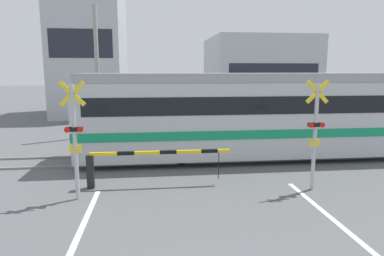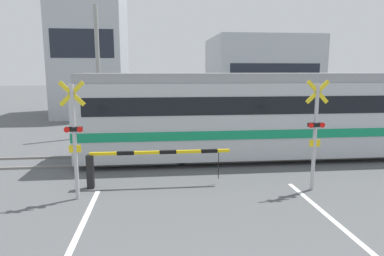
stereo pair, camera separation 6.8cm
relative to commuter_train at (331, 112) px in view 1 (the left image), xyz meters
name	(u,v)px [view 1 (the left image)]	position (x,y,z in m)	size (l,w,h in m)	color
rail_track_near	(188,163)	(-5.95, -0.72, -1.77)	(50.00, 0.10, 0.08)	gray
rail_track_far	(185,154)	(-5.95, 0.72, -1.77)	(50.00, 0.10, 0.08)	gray
commuter_train	(331,112)	(0.00, 0.00, 0.00)	(20.14, 2.83, 3.39)	#B7BCC1
crossing_barrier_near	(132,161)	(-7.91, -3.04, -1.00)	(4.33, 0.20, 1.10)	black
crossing_barrier_far	(221,127)	(-4.00, 2.79, -1.00)	(4.33, 0.20, 1.10)	black
crossing_signal_left	(75,135)	(-9.33, -3.90, -0.03)	(0.68, 0.15, 3.23)	#B2B2B7
crossing_signal_right	(315,130)	(-2.58, -3.90, -0.03)	(0.68, 0.15, 3.23)	#B2B2B7
pedestrian	(202,119)	(-4.61, 5.12, -0.93)	(0.38, 0.22, 1.55)	#23232D
building_left_of_street	(91,53)	(-11.99, 15.05, 2.98)	(5.02, 7.87, 9.59)	#B2B7BC
building_right_of_street	(258,75)	(1.56, 15.05, 1.25)	(7.98, 7.87, 6.13)	#B2B7BC
utility_pole_streetside	(97,72)	(-10.08, 5.29, 1.58)	(0.22, 0.22, 6.77)	gray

